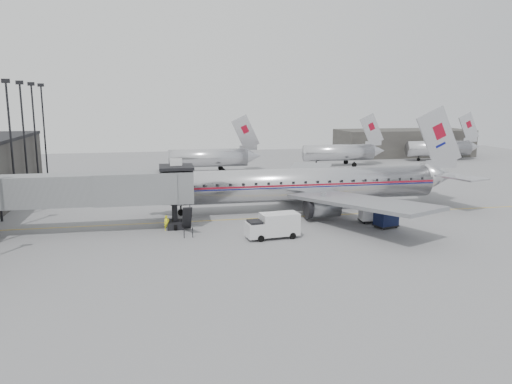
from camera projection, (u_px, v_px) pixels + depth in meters
ground at (272, 232)px, 49.29m from camera, size 160.00×160.00×0.00m
hangar at (403, 143)px, 115.17m from camera, size 30.00×12.00×6.00m
apron_line at (286, 217)px, 55.65m from camera, size 60.00×0.15×0.01m
jet_bridge at (98, 190)px, 48.88m from camera, size 21.00×6.20×7.10m
floodlight_masts at (3, 141)px, 55.04m from camera, size 0.90×42.25×15.25m
distant_aircraft_near at (209, 157)px, 88.94m from camera, size 16.39×3.20×10.26m
distant_aircraft_mid at (339, 152)px, 97.76m from camera, size 16.39×3.20×10.26m
distant_aircraft_far at (439, 148)px, 106.19m from camera, size 16.39×3.20×10.26m
airliner at (311, 184)px, 58.69m from camera, size 38.77×35.96×12.27m
service_van at (273, 225)px, 47.06m from camera, size 5.21×2.50×2.36m
baggage_cart_navy at (386, 219)px, 51.03m from camera, size 2.56×2.20×1.72m
baggage_cart_white at (370, 214)px, 53.19m from camera, size 2.33×1.86×1.72m
ramp_worker at (167, 223)px, 49.88m from camera, size 0.64×0.52×1.53m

